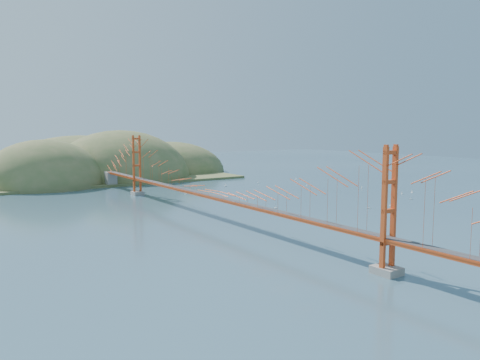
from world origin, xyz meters
TOP-DOWN VIEW (x-y plane):
  - ground at (0.00, 0.00)m, footprint 320.00×320.00m
  - bridge at (0.00, 0.18)m, footprint 2.20×94.40m
  - far_headlands at (2.21, 68.52)m, footprint 84.00×58.00m
  - sailboat_17 at (42.80, 32.37)m, footprint 0.66×0.61m
  - sailboat_4 at (43.86, 1.65)m, footprint 0.61×0.61m
  - sailboat_16 at (22.77, 11.89)m, footprint 0.54×0.54m
  - sailboat_11 at (39.58, -3.58)m, footprint 0.63×0.63m
  - sailboat_8 at (44.07, 12.20)m, footprint 0.62×0.60m
  - sailboat_3 at (21.39, 31.61)m, footprint 0.64×0.57m
  - sailboat_7 at (31.21, 32.69)m, footprint 0.52×0.52m
  - sailboat_14 at (31.11, -5.83)m, footprint 0.41×0.51m
  - sailboat_5 at (30.52, -6.22)m, footprint 0.40×0.48m
  - sailboat_15 at (37.22, 22.15)m, footprint 0.51×0.58m
  - sailboat_12 at (8.20, 25.36)m, footprint 0.51×0.47m
  - sailboat_1 at (25.65, -5.79)m, footprint 0.61×0.61m
  - sailboat_0 at (13.06, 2.84)m, footprint 0.58×0.61m
  - sailboat_9 at (48.02, 2.32)m, footprint 0.55×0.59m

SIDE VIEW (x-z plane):
  - ground at x=0.00m, z-range 0.00..0.00m
  - far_headlands at x=2.21m, z-range -12.50..12.50m
  - sailboat_5 at x=30.52m, z-range -0.15..0.41m
  - sailboat_7 at x=31.21m, z-range -0.15..0.42m
  - sailboat_16 at x=22.77m, z-range -0.15..0.42m
  - sailboat_12 at x=8.20m, z-range -0.15..0.42m
  - sailboat_14 at x=31.11m, z-range -0.16..0.44m
  - sailboat_1 at x=25.65m, z-range -0.17..0.47m
  - sailboat_4 at x=43.86m, z-range -0.17..0.47m
  - sailboat_9 at x=48.02m, z-range -0.18..0.48m
  - sailboat_15 at x=37.22m, z-range -0.18..0.48m
  - sailboat_11 at x=39.58m, z-range -0.19..0.49m
  - sailboat_0 at x=13.06m, z-range -0.19..0.50m
  - sailboat_8 at x=44.07m, z-range -0.19..0.50m
  - sailboat_3 at x=21.39m, z-range -0.21..0.52m
  - sailboat_17 at x=42.80m, z-range -0.21..0.53m
  - bridge at x=0.00m, z-range 1.01..13.01m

